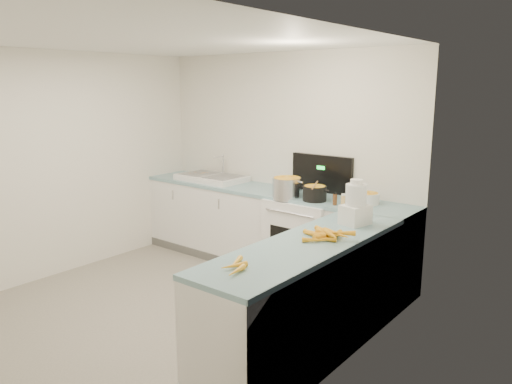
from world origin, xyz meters
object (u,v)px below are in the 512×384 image
Objects in this scene: sink at (212,178)px; spice_jar at (344,201)px; steel_pot at (287,188)px; extract_bottle at (335,200)px; mixing_bowl at (367,198)px; food_processor at (356,205)px; black_pot at (315,194)px; stove at (307,237)px.

sink is 8.36× the size of spice_jar.
sink is 2.71× the size of steel_pot.
extract_bottle is (1.89, -0.19, 0.02)m from sink.
steel_pot reaches higher than mixing_bowl.
black_pot is at bearing 143.86° from food_processor.
sink is 2.12m from mixing_bowl.
sink is 2.49m from food_processor.
mixing_bowl is (0.67, 0.07, 0.52)m from stove.
sink is at bearing 171.66° from steel_pot.
steel_pot is 1.28× the size of black_pot.
extract_bottle reaches higher than spice_jar.
black_pot is at bearing -38.53° from stove.
sink is at bearing 175.44° from spice_jar.
stove is at bearing 143.38° from food_processor.
mixing_bowl is (0.49, 0.22, -0.01)m from black_pot.
food_processor is at bearing -46.26° from extract_bottle.
mixing_bowl is at bearing 1.56° from sink.
steel_pot is 1.29× the size of mixing_bowl.
steel_pot is 0.33m from black_pot.
mixing_bowl is at bearing 47.72° from extract_bottle.
mixing_bowl is 0.62× the size of food_processor.
extract_bottle is 0.09m from spice_jar.
stove is 0.85m from mixing_bowl.
extract_bottle is (0.26, -0.03, -0.01)m from black_pot.
steel_pot is at bearing -163.14° from mixing_bowl.
sink reaches higher than spice_jar.
black_pot reaches higher than spice_jar.
extract_bottle is 0.28× the size of food_processor.
extract_bottle is at bearing -7.47° from black_pot.
sink reaches higher than steel_pot.
stove reaches higher than food_processor.
food_processor is (0.50, -0.52, 0.11)m from extract_bottle.
stove is at bearing 164.82° from spice_jar.
mixing_bowl is at bearing 109.15° from food_processor.
sink reaches higher than extract_bottle.
stove is 5.52× the size of mixing_bowl.
sink is (-1.45, 0.02, 0.50)m from stove.
black_pot reaches higher than extract_bottle.
spice_jar is (1.97, -0.16, 0.01)m from sink.
stove is 12.35× the size of extract_bottle.
mixing_bowl is (2.12, 0.06, 0.02)m from sink.
spice_jar is (0.52, -0.14, 0.52)m from stove.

